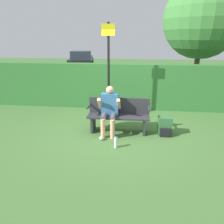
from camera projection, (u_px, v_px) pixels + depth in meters
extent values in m
plane|color=#426B33|center=(118.00, 132.00, 5.61)|extent=(40.00, 40.00, 0.00)
cube|color=#337033|center=(124.00, 86.00, 7.30)|extent=(12.00, 0.40, 1.49)
cube|color=#2D2D33|center=(118.00, 116.00, 5.47)|extent=(1.55, 0.43, 0.05)
cube|color=#2D2D33|center=(119.00, 105.00, 5.59)|extent=(1.55, 0.04, 0.41)
cube|color=#2D2D33|center=(93.00, 123.00, 5.62)|extent=(0.06, 0.39, 0.40)
cube|color=#2D2D33|center=(144.00, 126.00, 5.47)|extent=(0.06, 0.39, 0.40)
cylinder|color=#2D2D33|center=(89.00, 106.00, 5.48)|extent=(0.05, 0.39, 0.05)
cylinder|color=#2D2D33|center=(149.00, 108.00, 5.31)|extent=(0.05, 0.39, 0.05)
cube|color=#336699|center=(110.00, 104.00, 5.44)|extent=(0.42, 0.22, 0.55)
sphere|color=#DBA884|center=(110.00, 90.00, 5.32)|extent=(0.19, 0.19, 0.19)
cylinder|color=#4C4C51|center=(104.00, 116.00, 5.33)|extent=(0.13, 0.44, 0.13)
cylinder|color=#4C4C51|center=(114.00, 117.00, 5.30)|extent=(0.13, 0.44, 0.13)
cylinder|color=#DBA884|center=(103.00, 129.00, 5.20)|extent=(0.11, 0.11, 0.47)
cylinder|color=#DBA884|center=(112.00, 129.00, 5.17)|extent=(0.11, 0.11, 0.47)
cylinder|color=#DBA884|center=(100.00, 103.00, 5.32)|extent=(0.09, 0.34, 0.34)
cylinder|color=#DBA884|center=(119.00, 104.00, 5.27)|extent=(0.09, 0.34, 0.34)
cube|color=#336638|center=(165.00, 126.00, 5.42)|extent=(0.34, 0.25, 0.45)
cube|color=black|center=(165.00, 132.00, 5.30)|extent=(0.25, 0.09, 0.20)
cylinder|color=white|center=(116.00, 142.00, 4.77)|extent=(0.07, 0.07, 0.24)
cylinder|color=#2D66B2|center=(116.00, 137.00, 4.73)|extent=(0.04, 0.04, 0.02)
cylinder|color=black|center=(109.00, 72.00, 6.25)|extent=(0.07, 0.07, 2.69)
cube|color=yellow|center=(108.00, 30.00, 5.84)|extent=(0.37, 0.02, 0.30)
cube|color=black|center=(82.00, 61.00, 17.24)|extent=(2.57, 4.77, 0.60)
cube|color=#333D4C|center=(81.00, 54.00, 17.06)|extent=(1.91, 2.42, 0.53)
cylinder|color=black|center=(73.00, 62.00, 18.56)|extent=(0.30, 0.68, 0.66)
cylinder|color=black|center=(92.00, 62.00, 18.67)|extent=(0.30, 0.68, 0.66)
cylinder|color=black|center=(69.00, 66.00, 15.92)|extent=(0.30, 0.68, 0.66)
cylinder|color=black|center=(92.00, 66.00, 16.03)|extent=(0.30, 0.68, 0.66)
cylinder|color=brown|center=(196.00, 70.00, 8.93)|extent=(0.21, 0.21, 2.06)
sphere|color=#42843D|center=(202.00, 19.00, 8.30)|extent=(2.96, 2.96, 2.96)
sphere|color=silver|center=(102.00, 138.00, 5.14)|extent=(0.10, 0.10, 0.10)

